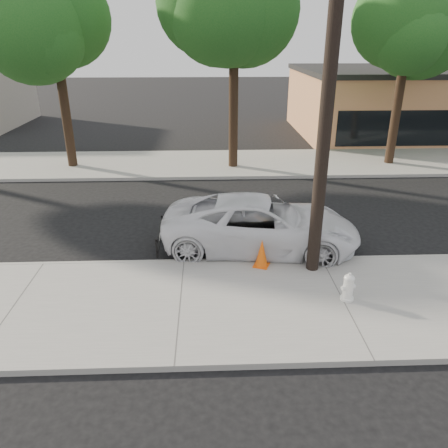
{
  "coord_description": "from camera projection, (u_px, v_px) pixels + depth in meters",
  "views": [
    {
      "loc": [
        0.71,
        -13.29,
        6.13
      ],
      "look_at": [
        1.18,
        -1.47,
        1.0
      ],
      "focal_mm": 35.0,
      "sensor_mm": 36.0,
      "label": 1
    }
  ],
  "objects": [
    {
      "name": "ground",
      "position": [
        187.0,
        235.0,
        14.59
      ],
      "size": [
        120.0,
        120.0,
        0.0
      ],
      "primitive_type": "plane",
      "color": "black",
      "rests_on": "ground"
    },
    {
      "name": "police_cruiser",
      "position": [
        261.0,
        224.0,
        13.34
      ],
      "size": [
        6.21,
        3.4,
        1.65
      ],
      "primitive_type": "imported",
      "rotation": [
        0.0,
        0.0,
        1.46
      ],
      "color": "white",
      "rests_on": "ground"
    },
    {
      "name": "traffic_cone",
      "position": [
        262.0,
        253.0,
        12.17
      ],
      "size": [
        0.53,
        0.53,
        0.8
      ],
      "rotation": [
        0.0,
        0.0,
        -0.37
      ],
      "color": "#FF5F0D",
      "rests_on": "near_sidewalk"
    },
    {
      "name": "tree_b",
      "position": [
        58.0,
        35.0,
        19.32
      ],
      "size": [
        4.34,
        4.2,
        8.45
      ],
      "color": "black",
      "rests_on": "far_sidewalk"
    },
    {
      "name": "near_sidewalk",
      "position": [
        180.0,
        306.0,
        10.62
      ],
      "size": [
        90.0,
        4.4,
        0.15
      ],
      "primitive_type": "cube",
      "color": "gray",
      "rests_on": "ground"
    },
    {
      "name": "utility_pole",
      "position": [
        327.0,
        101.0,
        10.38
      ],
      "size": [
        1.4,
        0.34,
        9.0
      ],
      "color": "black",
      "rests_on": "near_sidewalk"
    },
    {
      "name": "curb_near",
      "position": [
        184.0,
        263.0,
        12.64
      ],
      "size": [
        90.0,
        0.12,
        0.16
      ],
      "primitive_type": "cube",
      "color": "#9E9B93",
      "rests_on": "ground"
    },
    {
      "name": "far_sidewalk",
      "position": [
        193.0,
        164.0,
        22.36
      ],
      "size": [
        90.0,
        5.0,
        0.15
      ],
      "primitive_type": "cube",
      "color": "gray",
      "rests_on": "ground"
    },
    {
      "name": "fire_hydrant",
      "position": [
        348.0,
        288.0,
        10.62
      ],
      "size": [
        0.37,
        0.33,
        0.69
      ],
      "rotation": [
        0.0,
        0.0,
        0.27
      ],
      "color": "white",
      "rests_on": "near_sidewalk"
    },
    {
      "name": "building_main",
      "position": [
        436.0,
        103.0,
        29.05
      ],
      "size": [
        18.0,
        10.0,
        4.0
      ],
      "primitive_type": "cube",
      "color": "tan",
      "rests_on": "ground"
    },
    {
      "name": "tree_d",
      "position": [
        415.0,
        29.0,
        19.73
      ],
      "size": [
        4.5,
        4.35,
        8.75
      ],
      "color": "black",
      "rests_on": "far_sidewalk"
    },
    {
      "name": "tree_c",
      "position": [
        239.0,
        16.0,
        18.93
      ],
      "size": [
        4.96,
        4.8,
        9.55
      ],
      "color": "black",
      "rests_on": "far_sidewalk"
    }
  ]
}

